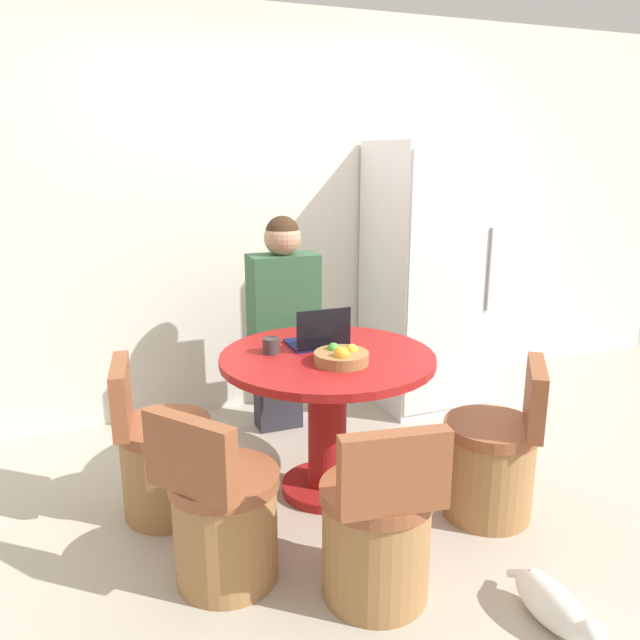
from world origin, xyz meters
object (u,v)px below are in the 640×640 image
(refrigerator, at_px, (429,276))
(chair_left_side, at_px, (163,460))
(chair_near_left_corner, at_px, (223,519))
(fruit_bowl, at_px, (342,357))
(chair_near_right_corner, at_px, (493,462))
(person_seated, at_px, (281,317))
(cat, at_px, (553,605))
(laptop, at_px, (318,338))
(dining_table, at_px, (327,397))
(chair_near_camera, at_px, (377,534))

(refrigerator, height_order, chair_left_side, refrigerator)
(chair_near_left_corner, xyz_separation_m, fruit_bowl, (0.67, 0.34, 0.51))
(chair_left_side, bearing_deg, chair_near_right_corner, -104.63)
(chair_near_left_corner, distance_m, fruit_bowl, 0.90)
(person_seated, height_order, fruit_bowl, person_seated)
(refrigerator, relative_size, fruit_bowl, 6.88)
(refrigerator, xyz_separation_m, person_seated, (-1.12, -0.17, -0.14))
(cat, bearing_deg, chair_near_left_corner, -124.98)
(laptop, xyz_separation_m, cat, (0.41, -1.33, -0.70))
(laptop, bearing_deg, person_seated, -90.58)
(chair_left_side, xyz_separation_m, laptop, (0.82, 0.02, 0.52))
(refrigerator, xyz_separation_m, dining_table, (-1.13, -0.92, -0.37))
(chair_near_left_corner, relative_size, laptop, 2.73)
(dining_table, xyz_separation_m, chair_left_side, (-0.81, 0.11, -0.25))
(fruit_bowl, bearing_deg, dining_table, 93.43)
(chair_near_left_corner, distance_m, cat, 1.30)
(dining_table, relative_size, cat, 2.24)
(dining_table, height_order, chair_near_right_corner, chair_near_right_corner)
(refrigerator, distance_m, chair_left_side, 2.19)
(fruit_bowl, bearing_deg, person_seated, 89.96)
(dining_table, height_order, chair_near_left_corner, chair_near_left_corner)
(dining_table, distance_m, fruit_bowl, 0.30)
(chair_near_right_corner, height_order, chair_left_side, same)
(chair_near_camera, relative_size, cat, 1.64)
(refrigerator, distance_m, dining_table, 1.50)
(chair_near_left_corner, bearing_deg, person_seated, -64.91)
(dining_table, distance_m, chair_near_left_corner, 0.86)
(chair_near_camera, bearing_deg, chair_left_side, -44.51)
(chair_left_side, distance_m, fruit_bowl, 1.00)
(chair_near_right_corner, distance_m, fruit_bowl, 0.89)
(fruit_bowl, bearing_deg, refrigerator, 43.74)
(dining_table, height_order, chair_near_camera, chair_near_camera)
(dining_table, relative_size, chair_near_right_corner, 1.36)
(chair_near_right_corner, bearing_deg, fruit_bowl, -80.83)
(dining_table, relative_size, chair_near_left_corner, 1.36)
(chair_left_side, relative_size, laptop, 2.73)
(chair_near_right_corner, height_order, cat, chair_near_right_corner)
(chair_near_camera, height_order, cat, chair_near_camera)
(person_seated, relative_size, fruit_bowl, 5.24)
(dining_table, height_order, chair_left_side, chair_left_side)
(chair_near_camera, distance_m, chair_near_left_corner, 0.62)
(fruit_bowl, height_order, cat, fruit_bowl)
(chair_near_right_corner, xyz_separation_m, chair_near_camera, (-0.78, -0.32, 0.00))
(refrigerator, distance_m, chair_near_camera, 2.22)
(refrigerator, distance_m, person_seated, 1.14)
(person_seated, distance_m, fruit_bowl, 0.91)
(refrigerator, relative_size, chair_near_left_corner, 2.29)
(cat, bearing_deg, refrigerator, 159.93)
(dining_table, xyz_separation_m, person_seated, (0.01, 0.75, 0.23))
(fruit_bowl, bearing_deg, cat, -68.91)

